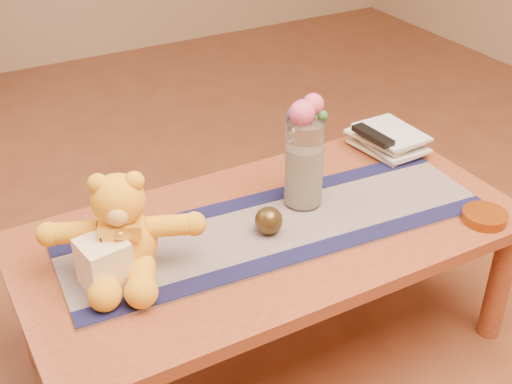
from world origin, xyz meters
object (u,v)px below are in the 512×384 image
tv_remote (373,135)px  glass_vase (304,163)px  bronze_ball (269,221)px  teddy_bear (121,224)px  pillar_candle (104,264)px  book_bottom (369,154)px  amber_dish (484,217)px

tv_remote → glass_vase: bearing=-163.9°
bronze_ball → tv_remote: (0.51, 0.21, 0.04)m
teddy_bear → bronze_ball: size_ratio=4.96×
pillar_candle → tv_remote: size_ratio=0.80×
teddy_bear → book_bottom: (0.90, 0.17, -0.13)m
amber_dish → tv_remote: bearing=97.1°
glass_vase → bronze_ball: bearing=-152.8°
teddy_bear → pillar_candle: teddy_bear is taller
pillar_candle → book_bottom: 0.99m
book_bottom → teddy_bear: bearing=-176.1°
glass_vase → bronze_ball: size_ratio=3.37×
bronze_ball → book_bottom: bearing=23.4°
glass_vase → tv_remote: bearing=20.0°
glass_vase → tv_remote: 0.37m
teddy_bear → bronze_ball: (0.39, -0.05, -0.09)m
book_bottom → tv_remote: bearing=-93.0°
pillar_candle → bronze_ball: size_ratio=1.67×
glass_vase → amber_dish: size_ratio=2.05×
pillar_candle → amber_dish: pillar_candle is taller
bronze_ball → glass_vase: bearing=27.2°
teddy_bear → amber_dish: bearing=5.2°
bronze_ball → tv_remote: 0.55m
pillar_candle → book_bottom: (0.97, 0.22, -0.06)m
tv_remote → amber_dish: (0.06, -0.45, -0.07)m
glass_vase → pillar_candle: bearing=-172.3°
teddy_bear → tv_remote: (0.90, 0.16, -0.05)m
teddy_bear → pillar_candle: bearing=-122.5°
pillar_candle → tv_remote: 0.99m
pillar_candle → tv_remote: (0.97, 0.21, 0.01)m
tv_remote → book_bottom: bearing=90.0°
book_bottom → amber_dish: size_ratio=1.76×
bronze_ball → amber_dish: bronze_ball is taller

